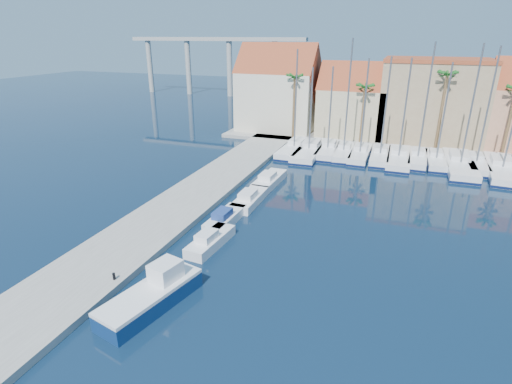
{
  "coord_description": "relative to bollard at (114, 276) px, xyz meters",
  "views": [
    {
      "loc": [
        9.39,
        -15.8,
        15.06
      ],
      "look_at": [
        -1.19,
        12.8,
        3.0
      ],
      "focal_mm": 28.0,
      "sensor_mm": 36.0,
      "label": 1
    }
  ],
  "objects": [
    {
      "name": "sailboat_0",
      "position": [
        2.64,
        34.54,
        -0.14
      ],
      "size": [
        3.06,
        10.52,
        13.38
      ],
      "rotation": [
        0.0,
        0.0,
        -0.03
      ],
      "color": "white",
      "rests_on": "ground"
    },
    {
      "name": "sailboat_8",
      "position": [
        20.46,
        35.11,
        -0.11
      ],
      "size": [
        2.44,
        8.2,
        12.18
      ],
      "rotation": [
        0.0,
        0.0,
        0.03
      ],
      "color": "white",
      "rests_on": "ground"
    },
    {
      "name": "building_0",
      "position": [
        -3.4,
        45.66,
        5.79
      ],
      "size": [
        12.3,
        9.0,
        13.5
      ],
      "color": "beige",
      "rests_on": "shore_north"
    },
    {
      "name": "sailboat_4",
      "position": [
        11.34,
        34.67,
        -0.12
      ],
      "size": [
        2.35,
        8.68,
        12.46
      ],
      "rotation": [
        0.0,
        0.0,
        -0.01
      ],
      "color": "white",
      "rests_on": "ground"
    },
    {
      "name": "motorboat_west_1",
      "position": [
        2.83,
        10.8,
        -0.22
      ],
      "size": [
        1.89,
        5.29,
        1.4
      ],
      "rotation": [
        0.0,
        0.0,
        -0.04
      ],
      "color": "white",
      "rests_on": "ground"
    },
    {
      "name": "sailboat_7",
      "position": [
        18.36,
        35.01,
        -0.07
      ],
      "size": [
        2.48,
        8.22,
        14.34
      ],
      "rotation": [
        0.0,
        0.0,
        -0.04
      ],
      "color": "white",
      "rests_on": "ground"
    },
    {
      "name": "fishing_boat",
      "position": [
        3.45,
        -0.77,
        0.04
      ],
      "size": [
        3.66,
        6.98,
        2.33
      ],
      "rotation": [
        0.0,
        0.0,
        -0.23
      ],
      "color": "navy",
      "rests_on": "ground"
    },
    {
      "name": "sailboat_3",
      "position": [
        9.2,
        34.83,
        -0.07
      ],
      "size": [
        2.72,
        8.56,
        14.71
      ],
      "rotation": [
        0.0,
        0.0,
        0.06
      ],
      "color": "white",
      "rests_on": "ground"
    },
    {
      "name": "motorboat_west_2",
      "position": [
        3.25,
        15.6,
        -0.22
      ],
      "size": [
        1.9,
        5.87,
        1.4
      ],
      "rotation": [
        0.0,
        0.0,
        -0.0
      ],
      "color": "white",
      "rests_on": "ground"
    },
    {
      "name": "viaduct",
      "position": [
        -32.47,
        80.66,
        9.52
      ],
      "size": [
        48.0,
        2.2,
        14.45
      ],
      "color": "#9E9E99",
      "rests_on": "ground"
    },
    {
      "name": "sailboat_10",
      "position": [
        24.9,
        35.29,
        -0.09
      ],
      "size": [
        2.41,
        8.51,
        13.98
      ],
      "rotation": [
        0.0,
        0.0,
        0.02
      ],
      "color": "white",
      "rests_on": "ground"
    },
    {
      "name": "sailboat_11",
      "position": [
        27.49,
        34.16,
        -0.17
      ],
      "size": [
        3.92,
        12.05,
        12.09
      ],
      "rotation": [
        0.0,
        0.0,
        -0.07
      ],
      "color": "white",
      "rests_on": "ground"
    },
    {
      "name": "building_2",
      "position": [
        19.6,
        46.66,
        5.53
      ],
      "size": [
        14.2,
        10.2,
        11.5
      ],
      "color": "#9B7F5F",
      "rests_on": "shore_north"
    },
    {
      "name": "quay_west",
      "position": [
        -2.4,
        12.16,
        -0.48
      ],
      "size": [
        6.0,
        77.0,
        0.5
      ],
      "primitive_type": "cube",
      "color": "gray",
      "rests_on": "ground"
    },
    {
      "name": "ground",
      "position": [
        6.6,
        -1.34,
        -0.73
      ],
      "size": [
        260.0,
        260.0,
        0.0
      ],
      "primitive_type": "plane",
      "color": "black",
      "rests_on": "ground"
    },
    {
      "name": "sailboat_9",
      "position": [
        23.08,
        34.38,
        -0.15
      ],
      "size": [
        3.31,
        12.03,
        14.25
      ],
      "rotation": [
        0.0,
        0.0,
        0.01
      ],
      "color": "white",
      "rests_on": "ground"
    },
    {
      "name": "sailboat_1",
      "position": [
        4.75,
        34.19,
        -0.18
      ],
      "size": [
        3.32,
        11.54,
        11.32
      ],
      "rotation": [
        0.0,
        0.0,
        0.03
      ],
      "color": "white",
      "rests_on": "ground"
    },
    {
      "name": "shore_north",
      "position": [
        16.6,
        46.66,
        -0.48
      ],
      "size": [
        54.0,
        16.0,
        0.5
      ],
      "primitive_type": "cube",
      "color": "gray",
      "rests_on": "ground"
    },
    {
      "name": "sailboat_5",
      "position": [
        13.85,
        34.84,
        -0.12
      ],
      "size": [
        2.45,
        8.68,
        12.7
      ],
      "rotation": [
        0.0,
        0.0,
        0.02
      ],
      "color": "white",
      "rests_on": "ground"
    },
    {
      "name": "building_1",
      "position": [
        8.6,
        45.66,
        4.57
      ],
      "size": [
        10.3,
        8.0,
        11.0
      ],
      "color": "tan",
      "rests_on": "shore_north"
    },
    {
      "name": "bollard",
      "position": [
        0.0,
        0.0,
        0.0
      ],
      "size": [
        0.18,
        0.18,
        0.46
      ],
      "primitive_type": "cylinder",
      "color": "black",
      "rests_on": "quay_west"
    },
    {
      "name": "sailboat_6",
      "position": [
        16.09,
        34.63,
        -0.15
      ],
      "size": [
        2.79,
        10.31,
        12.61
      ],
      "rotation": [
        0.0,
        0.0,
        0.01
      ],
      "color": "white",
      "rests_on": "ground"
    },
    {
      "name": "sailboat_2",
      "position": [
        7.04,
        35.27,
        -0.15
      ],
      "size": [
        2.56,
        9.1,
        11.37
      ],
      "rotation": [
        0.0,
        0.0,
        0.02
      ],
      "color": "white",
      "rests_on": "ground"
    },
    {
      "name": "palm_2",
      "position": [
        20.6,
        40.66,
        9.29
      ],
      "size": [
        2.6,
        2.6,
        11.15
      ],
      "color": "brown",
      "rests_on": "shore_north"
    },
    {
      "name": "motorboat_west_0",
      "position": [
        3.42,
        6.76,
        -0.22
      ],
      "size": [
        2.04,
        5.17,
        1.4
      ],
      "rotation": [
        0.0,
        0.0,
        -0.08
      ],
      "color": "white",
      "rests_on": "ground"
    },
    {
      "name": "palm_0",
      "position": [
        0.6,
        40.66,
        8.35
      ],
      "size": [
        2.6,
        2.6,
        10.15
      ],
      "color": "brown",
      "rests_on": "shore_north"
    },
    {
      "name": "motorboat_west_3",
      "position": [
        3.3,
        21.28,
        -0.22
      ],
      "size": [
        2.19,
        6.19,
        1.4
      ],
      "rotation": [
        0.0,
        0.0,
        -0.04
      ],
      "color": "white",
      "rests_on": "ground"
    },
    {
      "name": "palm_1",
      "position": [
        10.6,
        40.66,
        7.41
      ],
      "size": [
        2.6,
        2.6,
        9.15
      ],
      "color": "brown",
      "rests_on": "shore_north"
    }
  ]
}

